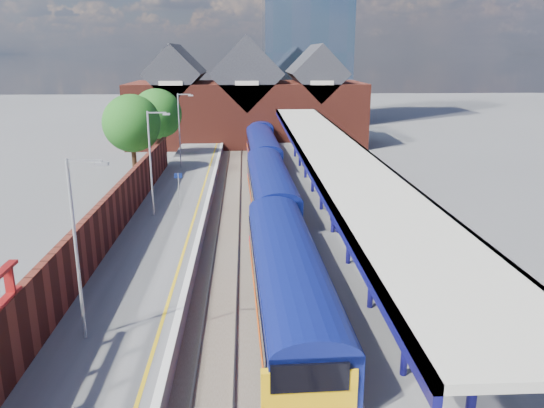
# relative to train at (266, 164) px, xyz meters

# --- Properties ---
(ground) EXTENTS (240.00, 240.00, 0.00)m
(ground) POSITION_rel_train_xyz_m (-1.49, -3.50, -2.12)
(ground) COLOR #5B5B5E
(ground) RESTS_ON ground
(ballast_bed) EXTENTS (6.00, 76.00, 0.06)m
(ballast_bed) POSITION_rel_train_xyz_m (-1.49, -13.50, -2.09)
(ballast_bed) COLOR #473D33
(ballast_bed) RESTS_ON ground
(rails) EXTENTS (4.51, 76.00, 0.14)m
(rails) POSITION_rel_train_xyz_m (-1.49, -13.50, -2.00)
(rails) COLOR slate
(rails) RESTS_ON ground
(left_platform) EXTENTS (5.00, 76.00, 1.00)m
(left_platform) POSITION_rel_train_xyz_m (-6.99, -13.50, -1.62)
(left_platform) COLOR #565659
(left_platform) RESTS_ON ground
(right_platform) EXTENTS (6.00, 76.00, 1.00)m
(right_platform) POSITION_rel_train_xyz_m (4.51, -13.50, -1.62)
(right_platform) COLOR #565659
(right_platform) RESTS_ON ground
(coping_left) EXTENTS (0.30, 76.00, 0.05)m
(coping_left) POSITION_rel_train_xyz_m (-4.64, -13.50, -1.10)
(coping_left) COLOR silver
(coping_left) RESTS_ON left_platform
(coping_right) EXTENTS (0.30, 76.00, 0.05)m
(coping_right) POSITION_rel_train_xyz_m (1.66, -13.50, -1.10)
(coping_right) COLOR silver
(coping_right) RESTS_ON right_platform
(yellow_line) EXTENTS (0.14, 76.00, 0.01)m
(yellow_line) POSITION_rel_train_xyz_m (-5.24, -13.50, -1.12)
(yellow_line) COLOR yellow
(yellow_line) RESTS_ON left_platform
(train) EXTENTS (3.22, 65.96, 3.45)m
(train) POSITION_rel_train_xyz_m (0.00, 0.00, 0.00)
(train) COLOR navy
(train) RESTS_ON ground
(canopy) EXTENTS (4.50, 52.00, 4.48)m
(canopy) POSITION_rel_train_xyz_m (3.99, -11.55, 3.13)
(canopy) COLOR #110F5A
(canopy) RESTS_ON right_platform
(lamp_post_b) EXTENTS (1.48, 0.18, 7.00)m
(lamp_post_b) POSITION_rel_train_xyz_m (-7.86, -27.50, 2.87)
(lamp_post_b) COLOR #A5A8AA
(lamp_post_b) RESTS_ON left_platform
(lamp_post_c) EXTENTS (1.48, 0.18, 7.00)m
(lamp_post_c) POSITION_rel_train_xyz_m (-7.86, -11.50, 2.87)
(lamp_post_c) COLOR #A5A8AA
(lamp_post_c) RESTS_ON left_platform
(lamp_post_d) EXTENTS (1.48, 0.18, 7.00)m
(lamp_post_d) POSITION_rel_train_xyz_m (-7.86, 4.50, 2.87)
(lamp_post_d) COLOR #A5A8AA
(lamp_post_d) RESTS_ON left_platform
(platform_sign) EXTENTS (0.55, 0.08, 2.50)m
(platform_sign) POSITION_rel_train_xyz_m (-6.49, -9.50, 0.57)
(platform_sign) COLOR #A5A8AA
(platform_sign) RESTS_ON left_platform
(brick_wall) EXTENTS (0.35, 50.00, 3.86)m
(brick_wall) POSITION_rel_train_xyz_m (-9.59, -19.96, 0.33)
(brick_wall) COLOR #5B2118
(brick_wall) RESTS_ON left_platform
(station_building) EXTENTS (30.00, 12.12, 13.78)m
(station_building) POSITION_rel_train_xyz_m (-1.49, 24.50, 3.33)
(station_building) COLOR #5B2118
(station_building) RESTS_ON ground
(tree_near) EXTENTS (5.20, 5.20, 8.10)m
(tree_near) POSITION_rel_train_xyz_m (-11.84, 2.41, 3.23)
(tree_near) COLOR #382314
(tree_near) RESTS_ON ground
(tree_far) EXTENTS (5.20, 5.20, 8.10)m
(tree_far) POSITION_rel_train_xyz_m (-10.84, 10.41, 3.23)
(tree_far) COLOR #382314
(tree_far) RESTS_ON ground
(parked_car_dark) EXTENTS (4.92, 3.57, 1.32)m
(parked_car_dark) POSITION_rel_train_xyz_m (6.18, -26.30, -0.46)
(parked_car_dark) COLOR black
(parked_car_dark) RESTS_ON right_platform
(parked_car_blue) EXTENTS (4.36, 2.28, 1.17)m
(parked_car_blue) POSITION_rel_train_xyz_m (5.58, -15.27, -0.53)
(parked_car_blue) COLOR navy
(parked_car_blue) RESTS_ON right_platform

